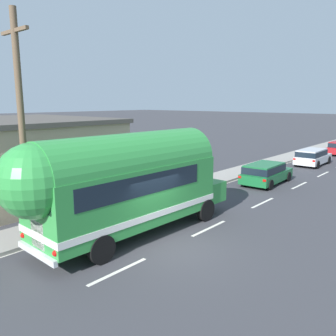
{
  "coord_description": "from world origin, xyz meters",
  "views": [
    {
      "loc": [
        7.93,
        -9.21,
        5.32
      ],
      "look_at": [
        -2.11,
        2.32,
        2.39
      ],
      "focal_mm": 37.3,
      "sensor_mm": 36.0,
      "label": 1
    }
  ],
  "objects_px": {
    "car_lead": "(265,172)",
    "car_second": "(312,156)",
    "painted_bus": "(122,181)",
    "utility_pole": "(22,126)"
  },
  "relations": [
    {
      "from": "utility_pole",
      "to": "car_lead",
      "type": "bearing_deg",
      "value": 80.5
    },
    {
      "from": "painted_bus",
      "to": "utility_pole",
      "type": "bearing_deg",
      "value": -132.27
    },
    {
      "from": "painted_bus",
      "to": "car_lead",
      "type": "xyz_separation_m",
      "value": [
        0.1,
        12.21,
        -1.52
      ]
    },
    {
      "from": "utility_pole",
      "to": "car_second",
      "type": "bearing_deg",
      "value": 84.26
    },
    {
      "from": "painted_bus",
      "to": "car_second",
      "type": "xyz_separation_m",
      "value": [
        0.01,
        21.18,
        -1.51
      ]
    },
    {
      "from": "car_lead",
      "to": "car_second",
      "type": "distance_m",
      "value": 8.97
    },
    {
      "from": "car_lead",
      "to": "car_second",
      "type": "bearing_deg",
      "value": 90.56
    },
    {
      "from": "utility_pole",
      "to": "painted_bus",
      "type": "bearing_deg",
      "value": 47.73
    },
    {
      "from": "utility_pole",
      "to": "car_lead",
      "type": "xyz_separation_m",
      "value": [
        2.48,
        14.83,
        -3.64
      ]
    },
    {
      "from": "utility_pole",
      "to": "painted_bus",
      "type": "distance_m",
      "value": 4.13
    }
  ]
}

